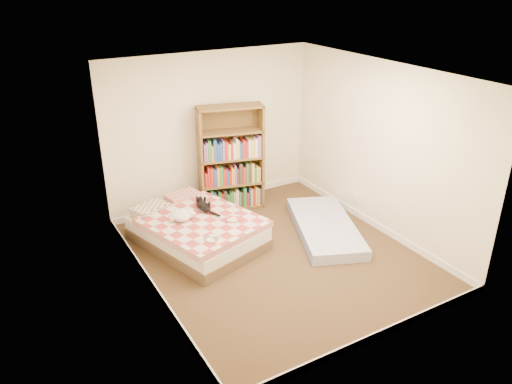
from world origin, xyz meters
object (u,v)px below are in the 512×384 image
bookshelf (231,172)px  floor_mattress (325,227)px  white_dog (182,215)px  bed (196,229)px  black_cat (203,205)px

bookshelf → floor_mattress: bookshelf is taller
bookshelf → floor_mattress: size_ratio=0.95×
white_dog → bed: bearing=-20.5°
floor_mattress → black_cat: size_ratio=3.05×
black_cat → floor_mattress: bearing=-19.8°
floor_mattress → white_dog: 2.15m
bed → white_dog: (-0.21, -0.03, 0.29)m
bed → black_cat: (0.19, 0.15, 0.27)m
bookshelf → floor_mattress: bearing=-47.5°
bookshelf → white_dog: size_ratio=4.34×
floor_mattress → black_cat: 1.85m
bookshelf → white_dog: bookshelf is taller
black_cat → white_dog: white_dog is taller
bookshelf → black_cat: 1.06m
bed → white_dog: 0.35m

